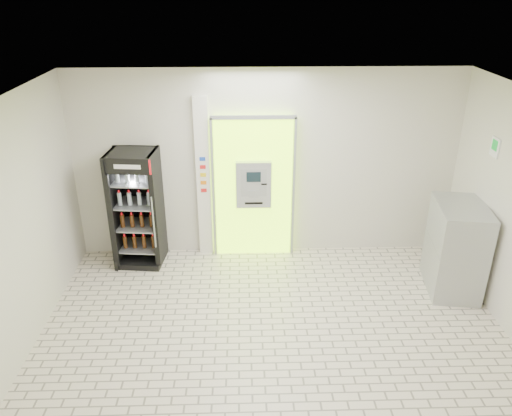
{
  "coord_description": "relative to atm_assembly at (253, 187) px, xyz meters",
  "views": [
    {
      "loc": [
        -0.37,
        -4.84,
        4.17
      ],
      "look_at": [
        -0.2,
        1.2,
        1.37
      ],
      "focal_mm": 35.0,
      "sensor_mm": 36.0,
      "label": 1
    }
  ],
  "objects": [
    {
      "name": "ground",
      "position": [
        0.2,
        -2.41,
        -1.17
      ],
      "size": [
        6.0,
        6.0,
        0.0
      ],
      "primitive_type": "plane",
      "color": "beige",
      "rests_on": "ground"
    },
    {
      "name": "room_shell",
      "position": [
        0.2,
        -2.41,
        0.67
      ],
      "size": [
        6.0,
        6.0,
        6.0
      ],
      "color": "beige",
      "rests_on": "ground"
    },
    {
      "name": "atm_assembly",
      "position": [
        0.0,
        0.0,
        0.0
      ],
      "size": [
        1.3,
        0.24,
        2.33
      ],
      "color": "#ADFF17",
      "rests_on": "ground"
    },
    {
      "name": "pillar",
      "position": [
        -0.78,
        0.04,
        0.13
      ],
      "size": [
        0.22,
        0.11,
        2.6
      ],
      "color": "silver",
      "rests_on": "ground"
    },
    {
      "name": "beverage_cooler",
      "position": [
        -1.8,
        -0.22,
        -0.28
      ],
      "size": [
        0.75,
        0.7,
        1.85
      ],
      "rotation": [
        0.0,
        0.0,
        -0.1
      ],
      "color": "black",
      "rests_on": "ground"
    },
    {
      "name": "steel_cabinet",
      "position": [
        2.86,
        -1.14,
        -0.51
      ],
      "size": [
        0.8,
        1.07,
        1.32
      ],
      "rotation": [
        0.0,
        0.0,
        -0.14
      ],
      "color": "#9EA1A6",
      "rests_on": "ground"
    },
    {
      "name": "exit_sign",
      "position": [
        3.19,
        -1.01,
        0.95
      ],
      "size": [
        0.02,
        0.22,
        0.26
      ],
      "color": "white",
      "rests_on": "room_shell"
    }
  ]
}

